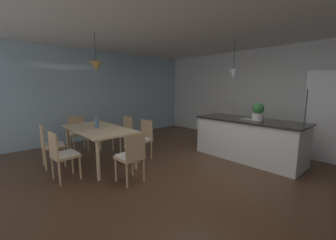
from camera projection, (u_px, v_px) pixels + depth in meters
ground_plane at (200, 177)px, 3.84m from camera, size 10.00×8.40×0.04m
ceiling_slab at (204, 15)px, 3.41m from camera, size 10.00×8.40×0.12m
wall_back_kitchen at (278, 97)px, 5.78m from camera, size 10.00×0.12×2.70m
window_wall_left_glazing at (101, 95)px, 6.62m from camera, size 0.06×8.40×2.70m
dining_table at (98, 131)px, 4.42m from camera, size 1.81×0.93×0.76m
chair_near_right at (62, 154)px, 3.61m from camera, size 0.42×0.42×0.87m
chair_window_end at (78, 132)px, 5.40m from camera, size 0.42×0.42×0.87m
chair_kitchen_end at (131, 155)px, 3.52m from camera, size 0.42×0.42×0.87m
chair_near_left at (50, 144)px, 4.21m from camera, size 0.44×0.44×0.87m
chair_far_right at (142, 138)px, 4.71m from camera, size 0.42×0.42×0.87m
chair_far_left at (124, 132)px, 5.31m from camera, size 0.43×0.43×0.87m
kitchen_island at (248, 139)px, 4.72m from camera, size 2.30×0.91×0.91m
refrigerator at (326, 116)px, 4.68m from camera, size 0.72×0.67×1.96m
pendant_over_table at (96, 66)px, 4.34m from camera, size 0.24×0.24×0.76m
pendant_over_island_main at (233, 74)px, 4.83m from camera, size 0.19×0.19×0.90m
potted_plant_on_island at (258, 112)px, 4.49m from camera, size 0.24×0.24×0.38m
vase_on_dining_table at (97, 123)px, 4.37m from camera, size 0.08×0.08×0.24m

